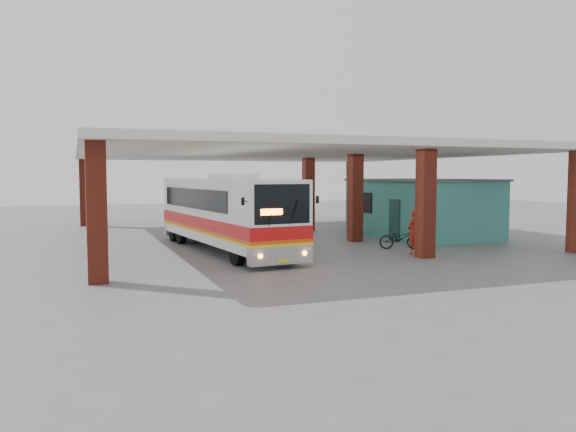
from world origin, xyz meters
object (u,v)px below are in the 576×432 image
at_px(motorcycle, 400,238).
at_px(pedestrian, 414,232).
at_px(red_chair, 357,230).
at_px(coach_bus, 225,213).

distance_m(motorcycle, pedestrian, 1.66).
bearing_deg(red_chair, pedestrian, -76.10).
bearing_deg(pedestrian, coach_bus, -49.42).
distance_m(coach_bus, motorcycle, 7.90).
height_order(pedestrian, red_chair, pedestrian).
height_order(coach_bus, pedestrian, coach_bus).
bearing_deg(coach_bus, pedestrian, -33.96).
xyz_separation_m(pedestrian, red_chair, (1.08, 7.09, -0.59)).
height_order(coach_bus, red_chair, coach_bus).
relative_size(coach_bus, red_chair, 15.28).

